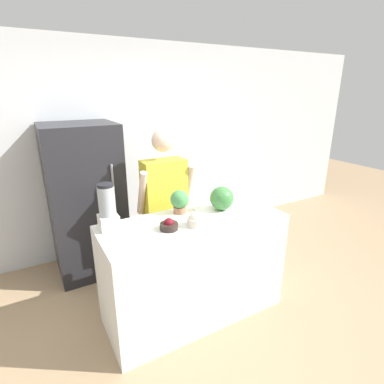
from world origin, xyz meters
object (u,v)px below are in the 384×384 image
watermelon (222,198)px  bowl_cream (196,220)px  person (165,208)px  potted_plant (180,201)px  bowl_cherries (169,225)px  blender (107,208)px  refrigerator (86,201)px

watermelon → bowl_cream: 0.41m
person → potted_plant: 0.46m
watermelon → potted_plant: 0.39m
watermelon → bowl_cream: watermelon is taller
person → bowl_cream: (-0.05, -0.71, 0.16)m
bowl_cherries → bowl_cream: bearing=-12.6°
bowl_cherries → blender: (-0.42, 0.25, 0.14)m
bowl_cherries → blender: blender is taller
refrigerator → blender: refrigerator is taller
person → blender: size_ratio=4.35×
refrigerator → bowl_cherries: 1.38m
watermelon → bowl_cream: size_ratio=1.55×
refrigerator → watermelon: (1.00, -1.20, 0.23)m
bowl_cream → refrigerator: bearing=114.8°
blender → potted_plant: 0.65m
refrigerator → person: 0.94m
refrigerator → watermelon: 1.58m
person → potted_plant: size_ratio=7.70×
bowl_cream → blender: 0.72m
watermelon → bowl_cream: (-0.37, -0.16, -0.07)m
bowl_cream → potted_plant: 0.32m
person → bowl_cherries: size_ratio=11.21×
bowl_cream → blender: (-0.64, 0.30, 0.13)m
person → blender: bearing=-148.7°
person → bowl_cream: size_ratio=11.76×
blender → watermelon: bearing=-7.7°
person → watermelon: person is taller
refrigerator → bowl_cherries: size_ratio=11.42×
potted_plant → person: bearing=85.1°
watermelon → blender: (-1.01, 0.14, 0.06)m
blender → person: bearing=31.3°
blender → potted_plant: (0.65, 0.01, -0.06)m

